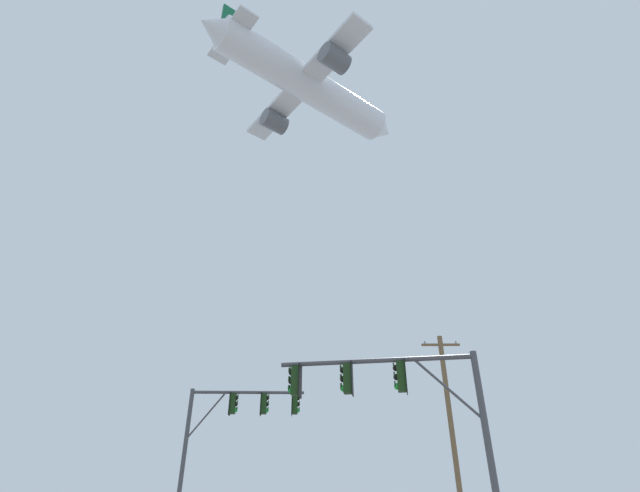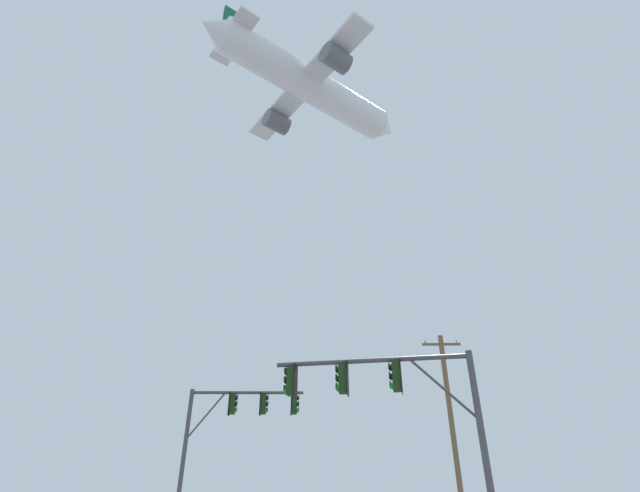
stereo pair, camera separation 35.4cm
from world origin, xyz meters
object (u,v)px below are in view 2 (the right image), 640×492
Objects in this scene: signal_pole_near at (391,396)px; utility_pole at (451,422)px; signal_pole_far at (233,422)px; airplane at (309,85)px.

signal_pole_near is 0.60× the size of utility_pole.
utility_pole reaches higher than signal_pole_near.
utility_pole is (10.93, 3.58, 0.46)m from signal_pole_far.
utility_pole is 46.01m from airplane.
utility_pole is 0.40× the size of airplane.
signal_pole_near is at bearing -80.99° from airplane.
signal_pole_far is 0.63× the size of utility_pole.
signal_pole_far is 46.94m from airplane.
signal_pole_far reaches higher than signal_pole_near.
signal_pole_far is 0.25× the size of airplane.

